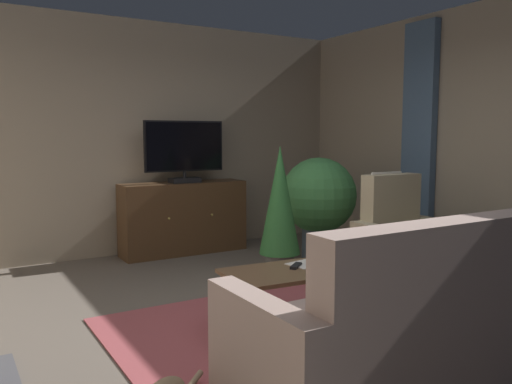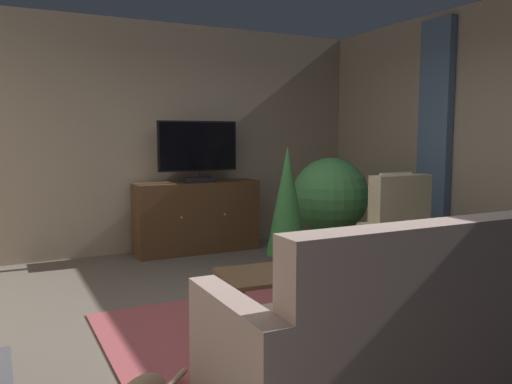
{
  "view_description": "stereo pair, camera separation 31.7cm",
  "coord_description": "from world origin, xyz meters",
  "px_view_note": "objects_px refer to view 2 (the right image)",
  "views": [
    {
      "loc": [
        -2.13,
        -3.27,
        1.46
      ],
      "look_at": [
        0.06,
        0.36,
        1.0
      ],
      "focal_mm": 36.44,
      "sensor_mm": 36.0,
      "label": 1
    },
    {
      "loc": [
        -1.85,
        -3.42,
        1.46
      ],
      "look_at": [
        0.06,
        0.36,
        1.0
      ],
      "focal_mm": 36.44,
      "sensor_mm": 36.0,
      "label": 2
    }
  ],
  "objects_px": {
    "tv_cabinet": "(197,219)",
    "potted_plant_leafy_by_curtain": "(287,207)",
    "tv_remote": "(293,267)",
    "television": "(198,150)",
    "folded_newspaper": "(306,264)",
    "sofa_floral": "(406,333)",
    "armchair_beside_cabinet": "(421,257)",
    "coffee_table": "(294,276)",
    "potted_plant_small_fern_corner": "(330,200)"
  },
  "relations": [
    {
      "from": "tv_cabinet",
      "to": "armchair_beside_cabinet",
      "type": "bearing_deg",
      "value": -63.35
    },
    {
      "from": "television",
      "to": "folded_newspaper",
      "type": "bearing_deg",
      "value": -91.91
    },
    {
      "from": "television",
      "to": "potted_plant_small_fern_corner",
      "type": "distance_m",
      "value": 1.73
    },
    {
      "from": "folded_newspaper",
      "to": "sofa_floral",
      "type": "height_order",
      "value": "sofa_floral"
    },
    {
      "from": "coffee_table",
      "to": "potted_plant_leafy_by_curtain",
      "type": "relative_size",
      "value": 0.86
    },
    {
      "from": "tv_remote",
      "to": "television",
      "type": "bearing_deg",
      "value": -132.86
    },
    {
      "from": "coffee_table",
      "to": "sofa_floral",
      "type": "xyz_separation_m",
      "value": [
        0.06,
        -1.14,
        -0.06
      ]
    },
    {
      "from": "coffee_table",
      "to": "tv_remote",
      "type": "bearing_deg",
      "value": 72.37
    },
    {
      "from": "tv_remote",
      "to": "potted_plant_leafy_by_curtain",
      "type": "height_order",
      "value": "potted_plant_leafy_by_curtain"
    },
    {
      "from": "television",
      "to": "coffee_table",
      "type": "bearing_deg",
      "value": -95.11
    },
    {
      "from": "tv_remote",
      "to": "folded_newspaper",
      "type": "distance_m",
      "value": 0.14
    },
    {
      "from": "folded_newspaper",
      "to": "sofa_floral",
      "type": "relative_size",
      "value": 0.13
    },
    {
      "from": "television",
      "to": "coffee_table",
      "type": "distance_m",
      "value": 2.86
    },
    {
      "from": "coffee_table",
      "to": "folded_newspaper",
      "type": "bearing_deg",
      "value": 28.86
    },
    {
      "from": "potted_plant_small_fern_corner",
      "to": "coffee_table",
      "type": "bearing_deg",
      "value": -132.0
    },
    {
      "from": "television",
      "to": "armchair_beside_cabinet",
      "type": "xyz_separation_m",
      "value": [
        1.27,
        -2.48,
        -0.95
      ]
    },
    {
      "from": "tv_cabinet",
      "to": "tv_remote",
      "type": "relative_size",
      "value": 9.14
    },
    {
      "from": "tv_cabinet",
      "to": "coffee_table",
      "type": "distance_m",
      "value": 2.78
    },
    {
      "from": "tv_remote",
      "to": "potted_plant_small_fern_corner",
      "type": "relative_size",
      "value": 0.14
    },
    {
      "from": "tv_remote",
      "to": "folded_newspaper",
      "type": "height_order",
      "value": "tv_remote"
    },
    {
      "from": "coffee_table",
      "to": "folded_newspaper",
      "type": "height_order",
      "value": "folded_newspaper"
    },
    {
      "from": "tv_cabinet",
      "to": "television",
      "type": "distance_m",
      "value": 0.86
    },
    {
      "from": "tv_cabinet",
      "to": "potted_plant_leafy_by_curtain",
      "type": "distance_m",
      "value": 1.64
    },
    {
      "from": "coffee_table",
      "to": "television",
      "type": "bearing_deg",
      "value": 84.89
    },
    {
      "from": "television",
      "to": "tv_remote",
      "type": "relative_size",
      "value": 5.93
    },
    {
      "from": "armchair_beside_cabinet",
      "to": "television",
      "type": "bearing_deg",
      "value": 117.15
    },
    {
      "from": "television",
      "to": "armchair_beside_cabinet",
      "type": "bearing_deg",
      "value": -62.85
    },
    {
      "from": "tv_remote",
      "to": "armchair_beside_cabinet",
      "type": "height_order",
      "value": "armchair_beside_cabinet"
    },
    {
      "from": "coffee_table",
      "to": "potted_plant_leafy_by_curtain",
      "type": "bearing_deg",
      "value": 62.26
    },
    {
      "from": "tv_remote",
      "to": "armchair_beside_cabinet",
      "type": "xyz_separation_m",
      "value": [
        1.5,
        0.18,
        -0.12
      ]
    },
    {
      "from": "coffee_table",
      "to": "sofa_floral",
      "type": "distance_m",
      "value": 1.14
    },
    {
      "from": "coffee_table",
      "to": "sofa_floral",
      "type": "relative_size",
      "value": 0.52
    },
    {
      "from": "potted_plant_small_fern_corner",
      "to": "potted_plant_leafy_by_curtain",
      "type": "height_order",
      "value": "potted_plant_leafy_by_curtain"
    },
    {
      "from": "coffee_table",
      "to": "folded_newspaper",
      "type": "distance_m",
      "value": 0.18
    },
    {
      "from": "potted_plant_leafy_by_curtain",
      "to": "tv_remote",
      "type": "bearing_deg",
      "value": -118.12
    },
    {
      "from": "tv_cabinet",
      "to": "folded_newspaper",
      "type": "relative_size",
      "value": 5.18
    },
    {
      "from": "armchair_beside_cabinet",
      "to": "potted_plant_leafy_by_curtain",
      "type": "xyz_separation_m",
      "value": [
        -0.88,
        0.97,
        0.4
      ]
    },
    {
      "from": "tv_remote",
      "to": "sofa_floral",
      "type": "xyz_separation_m",
      "value": [
        0.04,
        -1.19,
        -0.12
      ]
    },
    {
      "from": "tv_cabinet",
      "to": "armchair_beside_cabinet",
      "type": "xyz_separation_m",
      "value": [
        1.27,
        -2.53,
        -0.09
      ]
    },
    {
      "from": "folded_newspaper",
      "to": "sofa_floral",
      "type": "bearing_deg",
      "value": -103.91
    },
    {
      "from": "tv_cabinet",
      "to": "tv_remote",
      "type": "xyz_separation_m",
      "value": [
        -0.23,
        -2.72,
        0.04
      ]
    },
    {
      "from": "coffee_table",
      "to": "potted_plant_leafy_by_curtain",
      "type": "height_order",
      "value": "potted_plant_leafy_by_curtain"
    },
    {
      "from": "armchair_beside_cabinet",
      "to": "tv_cabinet",
      "type": "bearing_deg",
      "value": 116.65
    },
    {
      "from": "armchair_beside_cabinet",
      "to": "potted_plant_leafy_by_curtain",
      "type": "relative_size",
      "value": 0.81
    },
    {
      "from": "potted_plant_leafy_by_curtain",
      "to": "coffee_table",
      "type": "bearing_deg",
      "value": -117.74
    },
    {
      "from": "television",
      "to": "tv_remote",
      "type": "bearing_deg",
      "value": -94.87
    },
    {
      "from": "tv_cabinet",
      "to": "potted_plant_leafy_by_curtain",
      "type": "xyz_separation_m",
      "value": [
        0.39,
        -1.56,
        0.32
      ]
    },
    {
      "from": "coffee_table",
      "to": "armchair_beside_cabinet",
      "type": "distance_m",
      "value": 1.53
    },
    {
      "from": "television",
      "to": "potted_plant_leafy_by_curtain",
      "type": "relative_size",
      "value": 0.74
    },
    {
      "from": "armchair_beside_cabinet",
      "to": "potted_plant_leafy_by_curtain",
      "type": "bearing_deg",
      "value": 132.23
    }
  ]
}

